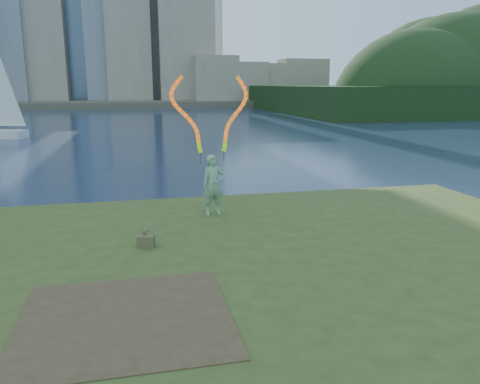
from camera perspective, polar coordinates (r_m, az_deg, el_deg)
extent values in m
plane|color=#1A2741|center=(11.00, -1.71, -9.98)|extent=(320.00, 320.00, 0.00)
cube|color=#374619|center=(8.73, 1.58, -15.34)|extent=(20.00, 18.00, 0.30)
cube|color=#374619|center=(8.88, 1.10, -13.03)|extent=(17.00, 15.00, 0.30)
cube|color=#374619|center=(8.95, 0.79, -11.04)|extent=(14.00, 12.00, 0.30)
cube|color=#47331E|center=(7.59, -13.85, -14.74)|extent=(3.20, 3.00, 0.02)
cube|color=#484335|center=(105.02, -11.99, 10.74)|extent=(320.00, 40.00, 1.20)
cube|color=black|center=(90.21, 26.76, 10.21)|extent=(70.00, 42.00, 4.00)
imported|color=#1B6925|center=(12.73, -3.28, 0.88)|extent=(0.65, 0.48, 1.65)
cylinder|color=black|center=(12.61, -4.81, 4.19)|extent=(0.02, 0.02, 0.30)
cylinder|color=black|center=(12.81, -1.98, 4.36)|extent=(0.02, 0.02, 0.30)
cube|color=#464B29|center=(10.53, -11.38, -5.90)|extent=(0.42, 0.33, 0.26)
cylinder|color=#464B29|center=(10.64, -11.45, -4.71)|extent=(0.15, 0.26, 0.09)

